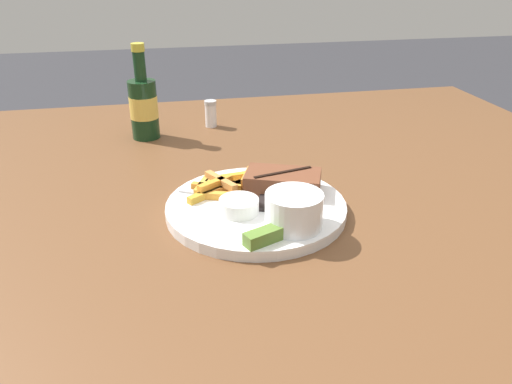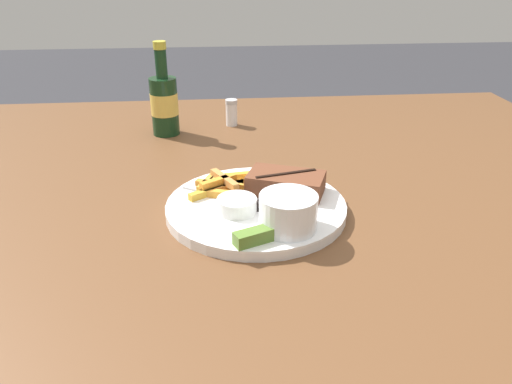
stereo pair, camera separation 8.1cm
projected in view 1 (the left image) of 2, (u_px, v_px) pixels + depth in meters
name	position (u px, v px, depth m)	size (l,w,h in m)	color
dining_table	(256.00, 243.00, 0.86)	(1.58, 1.41, 0.76)	brown
dinner_plate	(256.00, 208.00, 0.83)	(0.30, 0.30, 0.02)	white
steak_portion	(283.00, 182.00, 0.86)	(0.14, 0.11, 0.04)	brown
fries_pile	(222.00, 185.00, 0.86)	(0.13, 0.10, 0.02)	gold
coleslaw_cup	(294.00, 208.00, 0.74)	(0.09, 0.09, 0.05)	white
dipping_sauce_cup	(239.00, 205.00, 0.79)	(0.06, 0.06, 0.02)	silver
pickle_spear	(263.00, 236.00, 0.71)	(0.06, 0.04, 0.02)	#567A2D
fork_utensil	(212.00, 195.00, 0.85)	(0.12, 0.08, 0.00)	#B7B7BC
knife_utensil	(267.00, 192.00, 0.85)	(0.08, 0.16, 0.01)	#B7B7BC
beer_bottle	(144.00, 106.00, 1.13)	(0.06, 0.06, 0.21)	#143319
salt_shaker	(211.00, 114.00, 1.22)	(0.03, 0.03, 0.07)	white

